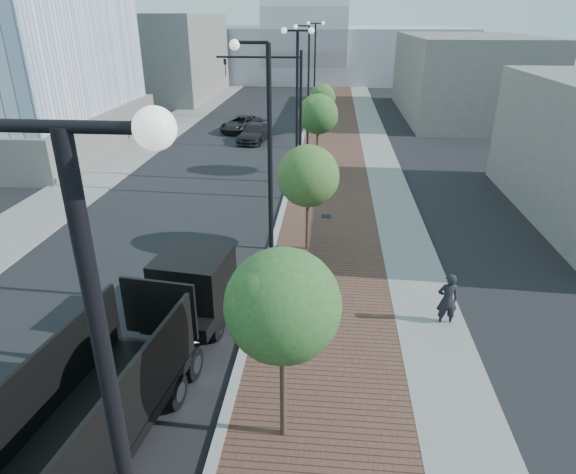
# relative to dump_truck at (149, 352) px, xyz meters

# --- Properties ---
(sidewalk) EXTENTS (7.00, 140.00, 0.12)m
(sidewalk) POSITION_rel_dump_truck_xyz_m (5.80, 34.57, -1.24)
(sidewalk) COLOR #4C2D23
(sidewalk) RESTS_ON ground
(concrete_strip) EXTENTS (2.40, 140.00, 0.13)m
(concrete_strip) POSITION_rel_dump_truck_xyz_m (8.50, 34.57, -1.24)
(concrete_strip) COLOR slate
(concrete_strip) RESTS_ON ground
(curb) EXTENTS (0.30, 140.00, 0.14)m
(curb) POSITION_rel_dump_truck_xyz_m (2.30, 34.57, -1.23)
(curb) COLOR gray
(curb) RESTS_ON ground
(west_sidewalk) EXTENTS (4.00, 140.00, 0.12)m
(west_sidewalk) POSITION_rel_dump_truck_xyz_m (-10.70, 34.57, -1.24)
(west_sidewalk) COLOR slate
(west_sidewalk) RESTS_ON ground
(dump_truck) EXTENTS (3.91, 13.49, 3.09)m
(dump_truck) POSITION_rel_dump_truck_xyz_m (0.00, 0.00, 0.00)
(dump_truck) COLOR black
(dump_truck) RESTS_ON ground
(white_sedan) EXTENTS (2.70, 4.61, 1.44)m
(white_sedan) POSITION_rel_dump_truck_xyz_m (-0.47, 3.82, -0.58)
(white_sedan) COLOR white
(white_sedan) RESTS_ON ground
(dark_car_mid) EXTENTS (3.74, 5.45, 1.38)m
(dark_car_mid) POSITION_rel_dump_truck_xyz_m (-3.56, 34.51, -0.61)
(dark_car_mid) COLOR black
(dark_car_mid) RESTS_ON ground
(dark_car_far) EXTENTS (2.75, 5.21, 1.44)m
(dark_car_far) POSITION_rel_dump_truck_xyz_m (-1.70, 30.66, -0.58)
(dark_car_far) COLOR black
(dark_car_far) RESTS_ON ground
(pedestrian) EXTENTS (0.76, 0.53, 1.98)m
(pedestrian) POSITION_rel_dump_truck_xyz_m (8.98, 4.09, -0.31)
(pedestrian) COLOR black
(pedestrian) RESTS_ON ground
(streetlight_1) EXTENTS (1.44, 0.56, 9.21)m
(streetlight_1) POSITION_rel_dump_truck_xyz_m (2.79, 4.57, 3.04)
(streetlight_1) COLOR black
(streetlight_1) RESTS_ON ground
(streetlight_2) EXTENTS (1.72, 0.56, 9.28)m
(streetlight_2) POSITION_rel_dump_truck_xyz_m (2.90, 16.57, 3.52)
(streetlight_2) COLOR black
(streetlight_2) RESTS_ON ground
(streetlight_3) EXTENTS (1.44, 0.56, 9.21)m
(streetlight_3) POSITION_rel_dump_truck_xyz_m (2.79, 28.57, 3.04)
(streetlight_3) COLOR black
(streetlight_3) RESTS_ON ground
(streetlight_4) EXTENTS (1.72, 0.56, 9.28)m
(streetlight_4) POSITION_rel_dump_truck_xyz_m (2.90, 40.57, 3.52)
(streetlight_4) COLOR black
(streetlight_4) RESTS_ON ground
(traffic_mast) EXTENTS (5.09, 0.20, 8.00)m
(traffic_mast) POSITION_rel_dump_truck_xyz_m (2.00, 19.57, 3.68)
(traffic_mast) COLOR black
(traffic_mast) RESTS_ON ground
(tree_0) EXTENTS (2.66, 2.66, 5.25)m
(tree_0) POSITION_rel_dump_truck_xyz_m (3.95, -1.40, 2.60)
(tree_0) COLOR #382619
(tree_0) RESTS_ON ground
(tree_1) EXTENTS (2.68, 2.68, 4.89)m
(tree_1) POSITION_rel_dump_truck_xyz_m (3.95, 9.60, 2.24)
(tree_1) COLOR #382619
(tree_1) RESTS_ON ground
(tree_2) EXTENTS (2.58, 2.57, 5.30)m
(tree_2) POSITION_rel_dump_truck_xyz_m (3.95, 21.60, 2.70)
(tree_2) COLOR #382619
(tree_2) RESTS_ON ground
(tree_3) EXTENTS (2.21, 2.13, 4.46)m
(tree_3) POSITION_rel_dump_truck_xyz_m (3.95, 33.60, 2.08)
(tree_3) COLOR #382619
(tree_3) RESTS_ON ground
(convention_center) EXTENTS (50.00, 30.00, 50.00)m
(convention_center) POSITION_rel_dump_truck_xyz_m (0.30, 79.57, 4.70)
(convention_center) COLOR #ABAFB5
(convention_center) RESTS_ON ground
(commercial_block_nw) EXTENTS (14.00, 20.00, 10.00)m
(commercial_block_nw) POSITION_rel_dump_truck_xyz_m (-17.70, 54.57, 3.70)
(commercial_block_nw) COLOR slate
(commercial_block_nw) RESTS_ON ground
(commercial_block_ne) EXTENTS (12.00, 22.00, 8.00)m
(commercial_block_ne) POSITION_rel_dump_truck_xyz_m (18.30, 44.57, 2.70)
(commercial_block_ne) COLOR #5E5B55
(commercial_block_ne) RESTS_ON ground
(utility_cover_1) EXTENTS (0.50, 0.50, 0.02)m
(utility_cover_1) POSITION_rel_dump_truck_xyz_m (4.70, 2.57, -1.17)
(utility_cover_1) COLOR black
(utility_cover_1) RESTS_ON sidewalk
(utility_cover_2) EXTENTS (0.50, 0.50, 0.02)m
(utility_cover_2) POSITION_rel_dump_truck_xyz_m (4.70, 13.57, -1.17)
(utility_cover_2) COLOR black
(utility_cover_2) RESTS_ON sidewalk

